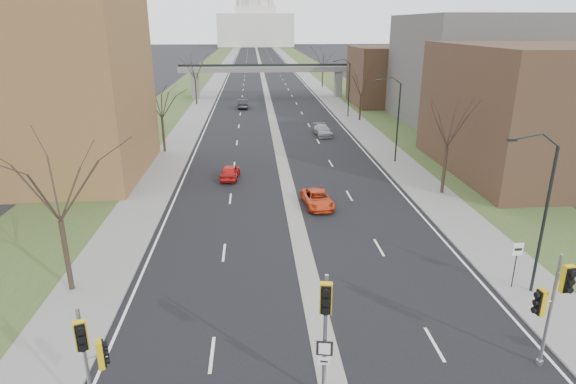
{
  "coord_description": "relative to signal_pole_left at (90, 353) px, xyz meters",
  "views": [
    {
      "loc": [
        -2.95,
        -15.73,
        13.72
      ],
      "look_at": [
        -0.91,
        12.2,
        3.92
      ],
      "focal_mm": 30.0,
      "sensor_mm": 36.0,
      "label": 1
    }
  ],
  "objects": [
    {
      "name": "commercial_block_near",
      "position": [
        32.65,
        29.72,
        2.8
      ],
      "size": [
        16.0,
        20.0,
        12.0
      ],
      "primitive_type": "cube",
      "color": "#4F3625",
      "rests_on": "ground"
    },
    {
      "name": "grass_verge_left",
      "position": [
        -9.35,
        151.72,
        -3.15
      ],
      "size": [
        8.0,
        600.0,
        0.1
      ],
      "primitive_type": "cube",
      "color": "#29411E",
      "rests_on": "ground"
    },
    {
      "name": "road_surface",
      "position": [
        8.65,
        151.72,
        -3.19
      ],
      "size": [
        20.0,
        600.0,
        0.01
      ],
      "primitive_type": "cube",
      "color": "black",
      "rests_on": "ground"
    },
    {
      "name": "signal_pole_left",
      "position": [
        0.0,
        0.0,
        0.0
      ],
      "size": [
        0.82,
        1.11,
        4.89
      ],
      "rotation": [
        0.0,
        0.0,
        0.37
      ],
      "color": "gray",
      "rests_on": "ground"
    },
    {
      "name": "car_right_near",
      "position": [
        10.65,
        21.53,
        -2.58
      ],
      "size": [
        2.48,
        4.63,
        1.24
      ],
      "primitive_type": "imported",
      "rotation": [
        0.0,
        0.0,
        0.1
      ],
      "color": "red",
      "rests_on": "ground"
    },
    {
      "name": "ground",
      "position": [
        8.65,
        1.72,
        -3.2
      ],
      "size": [
        700.0,
        700.0,
        0.0
      ],
      "primitive_type": "plane",
      "color": "black",
      "rests_on": "ground"
    },
    {
      "name": "tree_right_a",
      "position": [
        21.65,
        23.72,
        3.44
      ],
      "size": [
        7.2,
        7.2,
        9.4
      ],
      "color": "#382B21",
      "rests_on": "sidewalk_right"
    },
    {
      "name": "tree_left_c",
      "position": [
        -4.35,
        73.72,
        3.84
      ],
      "size": [
        7.65,
        7.65,
        9.99
      ],
      "color": "#382B21",
      "rests_on": "sidewalk_left"
    },
    {
      "name": "commercial_block_mid",
      "position": [
        36.65,
        53.72,
        4.3
      ],
      "size": [
        18.0,
        22.0,
        15.0
      ],
      "primitive_type": "cube",
      "color": "#55534E",
      "rests_on": "ground"
    },
    {
      "name": "signal_pole_median",
      "position": [
        8.1,
        0.54,
        0.55
      ],
      "size": [
        0.65,
        0.9,
        5.38
      ],
      "rotation": [
        0.0,
        0.0,
        -0.17
      ],
      "color": "gray",
      "rests_on": "ground"
    },
    {
      "name": "tree_left_a",
      "position": [
        -4.35,
        9.72,
        3.44
      ],
      "size": [
        7.2,
        7.2,
        9.4
      ],
      "color": "#382B21",
      "rests_on": "sidewalk_left"
    },
    {
      "name": "streetlight_near",
      "position": [
        19.63,
        7.72,
        3.75
      ],
      "size": [
        2.61,
        0.2,
        8.7
      ],
      "color": "black",
      "rests_on": "sidewalk_right"
    },
    {
      "name": "pedestrian_bridge",
      "position": [
        8.65,
        81.72,
        1.64
      ],
      "size": [
        34.0,
        3.0,
        6.45
      ],
      "color": "slate",
      "rests_on": "ground"
    },
    {
      "name": "grass_verge_right",
      "position": [
        26.65,
        151.72,
        -3.15
      ],
      "size": [
        8.0,
        600.0,
        0.1
      ],
      "primitive_type": "cube",
      "color": "#29411E",
      "rests_on": "ground"
    },
    {
      "name": "sidewalk_left",
      "position": [
        -3.35,
        151.72,
        -3.14
      ],
      "size": [
        4.0,
        600.0,
        0.12
      ],
      "primitive_type": "cube",
      "color": "gray",
      "rests_on": "ground"
    },
    {
      "name": "signal_pole_right",
      "position": [
        17.46,
        1.9,
        0.2
      ],
      "size": [
        0.99,
        0.9,
        5.2
      ],
      "rotation": [
        0.0,
        0.0,
        0.09
      ],
      "color": "gray",
      "rests_on": "ground"
    },
    {
      "name": "car_left_near",
      "position": [
        3.42,
        29.29,
        -2.53
      ],
      "size": [
        1.94,
        4.08,
        1.35
      ],
      "primitive_type": "imported",
      "rotation": [
        0.0,
        0.0,
        3.05
      ],
      "color": "red",
      "rests_on": "ground"
    },
    {
      "name": "streetlight_mid",
      "position": [
        19.63,
        33.72,
        3.75
      ],
      "size": [
        2.61,
        0.2,
        8.7
      ],
      "color": "black",
      "rests_on": "sidewalk_right"
    },
    {
      "name": "car_right_mid",
      "position": [
        14.67,
        46.98,
        -2.53
      ],
      "size": [
        2.24,
        4.78,
        1.35
      ],
      "primitive_type": "imported",
      "rotation": [
        0.0,
        0.0,
        0.08
      ],
      "color": "gray",
      "rests_on": "ground"
    },
    {
      "name": "capitol",
      "position": [
        8.65,
        321.72,
        15.4
      ],
      "size": [
        48.0,
        42.0,
        55.75
      ],
      "color": "silver",
      "rests_on": "ground"
    },
    {
      "name": "tree_right_c",
      "position": [
        21.65,
        96.72,
        3.84
      ],
      "size": [
        7.65,
        7.65,
        9.99
      ],
      "color": "#382B21",
      "rests_on": "sidewalk_right"
    },
    {
      "name": "median_strip",
      "position": [
        8.65,
        151.72,
        -3.2
      ],
      "size": [
        1.2,
        600.0,
        0.02
      ],
      "primitive_type": "cube",
      "color": "gray",
      "rests_on": "ground"
    },
    {
      "name": "car_left_far",
      "position": [
        4.01,
        69.38,
        -2.43
      ],
      "size": [
        1.63,
        4.66,
        1.53
      ],
      "primitive_type": "imported",
      "rotation": [
        0.0,
        0.0,
        3.14
      ],
      "color": "black",
      "rests_on": "ground"
    },
    {
      "name": "streetlight_far",
      "position": [
        19.63,
        59.72,
        3.75
      ],
      "size": [
        2.61,
        0.2,
        8.7
      ],
      "color": "black",
      "rests_on": "sidewalk_right"
    },
    {
      "name": "tree_right_b",
      "position": [
        21.65,
        56.72,
        2.62
      ],
      "size": [
        6.3,
        6.3,
        8.22
      ],
      "color": "#382B21",
      "rests_on": "sidewalk_right"
    },
    {
      "name": "tree_left_b",
      "position": [
        -4.35,
        39.72,
        3.03
      ],
      "size": [
        6.75,
        6.75,
        8.81
      ],
      "color": "#382B21",
      "rests_on": "sidewalk_left"
    },
    {
      "name": "sidewalk_right",
      "position": [
        20.65,
        151.72,
        -3.14
      ],
      "size": [
        4.0,
        600.0,
        0.12
      ],
      "primitive_type": "cube",
      "color": "gray",
      "rests_on": "ground"
    },
    {
      "name": "speed_limit_sign",
      "position": [
        19.6,
        8.17,
        -1.26
      ],
      "size": [
        0.57,
        0.06,
        2.65
      ],
      "rotation": [
        0.0,
        0.0,
        0.04
      ],
      "color": "black",
      "rests_on": "sidewalk_right"
    },
    {
      "name": "commercial_block_far",
      "position": [
        30.65,
        71.72,
        1.8
      ],
      "size": [
        14.0,
        14.0,
        10.0
      ],
      "primitive_type": "cube",
      "color": "#4F3625",
      "rests_on": "ground"
    }
  ]
}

